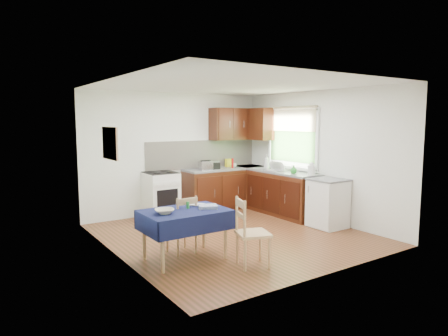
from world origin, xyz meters
TOP-DOWN VIEW (x-y plane):
  - floor at (0.00, 0.00)m, footprint 4.20×4.20m
  - ceiling at (0.00, 0.00)m, footprint 4.00×4.20m
  - wall_back at (0.00, 2.10)m, footprint 4.00×0.02m
  - wall_front at (0.00, -2.10)m, footprint 4.00×0.02m
  - wall_left at (-2.00, 0.00)m, footprint 0.02×4.20m
  - wall_right at (2.00, 0.00)m, footprint 0.02×4.20m
  - base_cabinets at (1.36, 1.26)m, footprint 1.90×2.30m
  - worktop_back at (1.05, 1.80)m, footprint 1.90×0.60m
  - worktop_right at (1.70, 0.65)m, footprint 0.60×1.70m
  - worktop_corner at (1.70, 1.80)m, footprint 0.60×0.60m
  - splashback at (0.65, 2.08)m, footprint 2.70×0.02m
  - upper_cabinets at (1.52, 1.80)m, footprint 1.20×0.85m
  - stove at (-0.50, 1.80)m, footprint 0.60×0.61m
  - window at (1.97, 0.70)m, footprint 0.04×1.48m
  - fridge at (1.70, -0.55)m, footprint 0.58×0.60m
  - corkboard at (-1.97, 0.30)m, footprint 0.04×0.62m
  - dining_table at (-1.26, -0.62)m, footprint 1.16×0.79m
  - chair_far at (-1.16, -0.37)m, footprint 0.40×0.40m
  - chair_near at (-0.67, -1.32)m, footprint 0.51×0.51m
  - toaster at (0.48, 1.69)m, footprint 0.27×0.17m
  - sandwich_press at (0.66, 1.78)m, footprint 0.31×0.27m
  - sauce_bottle at (1.15, 1.67)m, footprint 0.05×0.05m
  - yellow_packet at (1.23, 1.94)m, footprint 0.15×0.12m
  - dish_rack at (1.63, 0.77)m, footprint 0.42×0.32m
  - kettle at (1.73, -0.10)m, footprint 0.15×0.15m
  - cup at (1.24, 1.75)m, footprint 0.15×0.15m
  - soap_bottle_a at (1.63, 1.09)m, footprint 0.13×0.13m
  - soap_bottle_b at (1.68, 1.15)m, footprint 0.11×0.11m
  - soap_bottle_c at (1.60, 0.25)m, footprint 0.17×0.17m
  - plate_bowl at (-1.58, -0.65)m, footprint 0.32×0.32m
  - book at (-1.03, -0.47)m, footprint 0.27×0.28m
  - spice_jar at (-1.17, -0.54)m, footprint 0.04×0.04m
  - tea_towel at (-0.93, -0.70)m, footprint 0.32×0.29m

SIDE VIEW (x-z plane):
  - floor at x=0.00m, z-range 0.00..0.00m
  - base_cabinets at x=1.36m, z-range 0.00..0.86m
  - fridge at x=1.70m, z-range 0.00..0.88m
  - chair_far at x=-1.16m, z-range 0.02..0.87m
  - stove at x=-0.50m, z-range 0.00..0.92m
  - chair_near at x=-0.67m, z-range 0.03..0.95m
  - dining_table at x=-1.26m, z-range 0.24..0.94m
  - book at x=-1.03m, z-range 0.70..0.72m
  - tea_towel at x=-0.93m, z-range 0.70..0.75m
  - plate_bowl at x=-1.58m, z-range 0.70..0.76m
  - spice_jar at x=-1.17m, z-range 0.70..0.79m
  - worktop_back at x=1.05m, z-range 0.86..0.90m
  - worktop_right at x=1.70m, z-range 0.86..0.90m
  - worktop_corner at x=1.70m, z-range 0.86..0.90m
  - dish_rack at x=1.63m, z-range 0.82..1.02m
  - cup at x=1.24m, z-range 0.90..0.99m
  - soap_bottle_c at x=1.60m, z-range 0.90..1.07m
  - soap_bottle_b at x=1.68m, z-range 0.90..1.07m
  - yellow_packet at x=1.23m, z-range 0.90..1.08m
  - sandwich_press at x=0.66m, z-range 0.90..1.08m
  - toaster at x=0.48m, z-range 0.89..1.10m
  - sauce_bottle at x=1.15m, z-range 0.90..1.11m
  - kettle at x=1.73m, z-range 0.89..1.13m
  - soap_bottle_a at x=1.63m, z-range 0.90..1.21m
  - splashback at x=0.65m, z-range 0.90..1.50m
  - wall_back at x=0.00m, z-range 0.00..2.50m
  - wall_front at x=0.00m, z-range 0.00..2.50m
  - wall_left at x=-2.00m, z-range 0.00..2.50m
  - wall_right at x=2.00m, z-range 0.00..2.50m
  - corkboard at x=-1.97m, z-range 1.36..1.83m
  - window at x=1.97m, z-range 1.02..2.28m
  - upper_cabinets at x=1.52m, z-range 1.50..2.20m
  - ceiling at x=0.00m, z-range 2.49..2.51m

